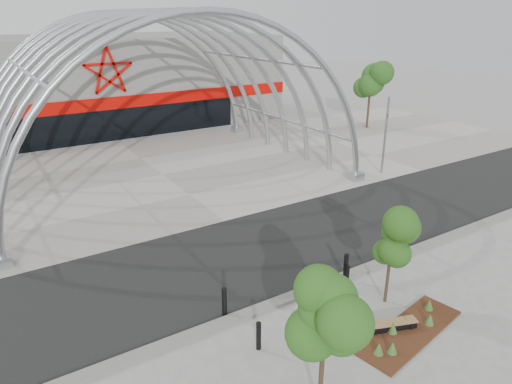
{
  "coord_description": "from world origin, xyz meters",
  "views": [
    {
      "loc": [
        -9.9,
        -11.67,
        9.83
      ],
      "look_at": [
        0.0,
        4.0,
        2.6
      ],
      "focal_mm": 32.0,
      "sensor_mm": 36.0,
      "label": 1
    }
  ],
  "objects_px": {
    "street_tree_1": "(392,241)",
    "bollard_2": "(347,276)",
    "signal_pole": "(385,135)",
    "street_tree_0": "(325,322)",
    "bench_0": "(333,334)",
    "bench_1": "(391,326)"
  },
  "relations": [
    {
      "from": "street_tree_1",
      "to": "bollard_2",
      "type": "height_order",
      "value": "street_tree_1"
    },
    {
      "from": "signal_pole",
      "to": "street_tree_0",
      "type": "height_order",
      "value": "signal_pole"
    },
    {
      "from": "bollard_2",
      "to": "street_tree_1",
      "type": "bearing_deg",
      "value": -73.07
    },
    {
      "from": "street_tree_0",
      "to": "bench_0",
      "type": "distance_m",
      "value": 4.04
    },
    {
      "from": "street_tree_0",
      "to": "bollard_2",
      "type": "xyz_separation_m",
      "value": [
        4.8,
        4.12,
        -2.42
      ]
    },
    {
      "from": "signal_pole",
      "to": "bench_0",
      "type": "relative_size",
      "value": 2.8
    },
    {
      "from": "signal_pole",
      "to": "street_tree_1",
      "type": "bearing_deg",
      "value": -136.16
    },
    {
      "from": "bollard_2",
      "to": "street_tree_0",
      "type": "bearing_deg",
      "value": -139.36
    },
    {
      "from": "street_tree_1",
      "to": "bench_0",
      "type": "bearing_deg",
      "value": -169.18
    },
    {
      "from": "street_tree_1",
      "to": "bench_1",
      "type": "bearing_deg",
      "value": -130.77
    },
    {
      "from": "street_tree_1",
      "to": "bench_1",
      "type": "relative_size",
      "value": 1.93
    },
    {
      "from": "bench_0",
      "to": "bench_1",
      "type": "relative_size",
      "value": 1.01
    },
    {
      "from": "street_tree_0",
      "to": "bench_0",
      "type": "xyz_separation_m",
      "value": [
        2.26,
        2.01,
        -2.68
      ]
    },
    {
      "from": "bollard_2",
      "to": "bench_1",
      "type": "bearing_deg",
      "value": -102.85
    },
    {
      "from": "signal_pole",
      "to": "bollard_2",
      "type": "height_order",
      "value": "signal_pole"
    },
    {
      "from": "signal_pole",
      "to": "bench_0",
      "type": "distance_m",
      "value": 17.72
    },
    {
      "from": "bench_0",
      "to": "bench_1",
      "type": "height_order",
      "value": "bench_0"
    },
    {
      "from": "street_tree_0",
      "to": "bollard_2",
      "type": "bearing_deg",
      "value": 40.64
    },
    {
      "from": "street_tree_0",
      "to": "street_tree_1",
      "type": "xyz_separation_m",
      "value": [
        5.26,
        2.59,
        -0.39
      ]
    },
    {
      "from": "bench_0",
      "to": "bench_1",
      "type": "distance_m",
      "value": 2.02
    },
    {
      "from": "street_tree_0",
      "to": "bench_1",
      "type": "bearing_deg",
      "value": 17.38
    },
    {
      "from": "signal_pole",
      "to": "street_tree_0",
      "type": "relative_size",
      "value": 1.27
    }
  ]
}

